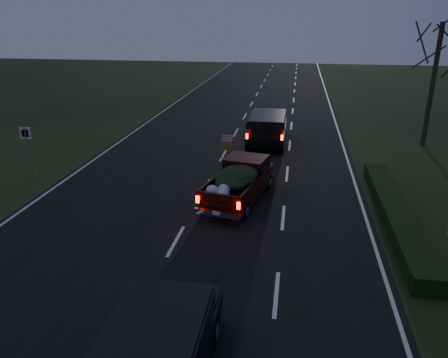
% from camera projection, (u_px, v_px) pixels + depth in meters
% --- Properties ---
extents(ground, '(120.00, 120.00, 0.00)m').
position_uv_depth(ground, '(176.00, 241.00, 15.11)').
color(ground, black).
rests_on(ground, ground).
extents(road_asphalt, '(14.00, 120.00, 0.02)m').
position_uv_depth(road_asphalt, '(176.00, 241.00, 15.10)').
color(road_asphalt, black).
rests_on(road_asphalt, ground).
extents(hedge_row, '(1.00, 10.00, 0.60)m').
position_uv_depth(hedge_row, '(395.00, 213.00, 16.58)').
color(hedge_row, black).
rests_on(hedge_row, ground).
extents(route_sign, '(0.55, 0.08, 2.50)m').
position_uv_depth(route_sign, '(27.00, 144.00, 20.44)').
color(route_sign, gray).
rests_on(route_sign, ground).
extents(bare_tree_far, '(3.60, 3.60, 7.00)m').
position_uv_depth(bare_tree_far, '(437.00, 55.00, 24.41)').
color(bare_tree_far, black).
rests_on(bare_tree_far, ground).
extents(pickup_truck, '(2.70, 4.98, 2.47)m').
position_uv_depth(pickup_truck, '(240.00, 179.00, 18.23)').
color(pickup_truck, '#380C07').
rests_on(pickup_truck, ground).
extents(lead_suv, '(2.14, 5.13, 1.47)m').
position_uv_depth(lead_suv, '(267.00, 126.00, 26.11)').
color(lead_suv, black).
rests_on(lead_suv, ground).
extents(rear_suv, '(2.24, 4.79, 1.37)m').
position_uv_depth(rear_suv, '(153.00, 356.00, 8.64)').
color(rear_suv, black).
rests_on(rear_suv, ground).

